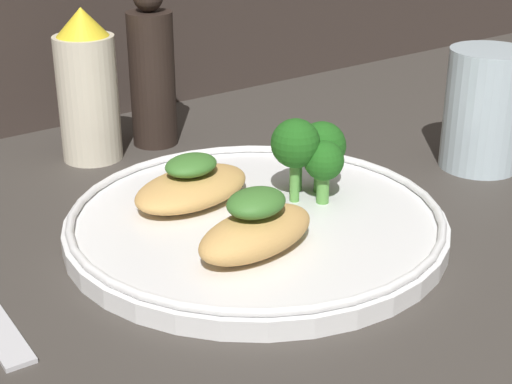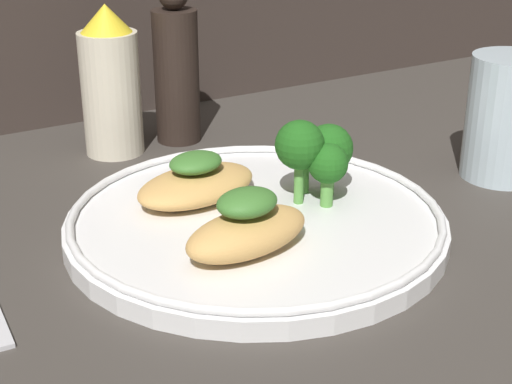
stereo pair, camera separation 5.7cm
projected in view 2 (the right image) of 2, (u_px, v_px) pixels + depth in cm
name	position (u px, v px, depth cm)	size (l,w,h in cm)	color
ground_plane	(256.00, 240.00, 58.42)	(180.00, 180.00, 1.00)	#3D3833
plate	(256.00, 222.00, 57.81)	(28.09, 28.09, 2.00)	white
grilled_meat_front	(247.00, 228.00, 51.93)	(10.05, 6.17, 4.51)	tan
grilled_meat_middle	(196.00, 183.00, 59.93)	(10.98, 7.78, 3.79)	tan
broccoli_bunch	(316.00, 152.00, 59.07)	(6.56, 5.92, 6.58)	#569942
sauce_bottle	(111.00, 84.00, 71.28)	(5.41, 5.41, 13.83)	beige
pepper_grinder	(176.00, 70.00, 74.18)	(4.28, 4.28, 15.44)	black
drinking_glass	(507.00, 118.00, 66.42)	(6.96, 6.96, 10.65)	silver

